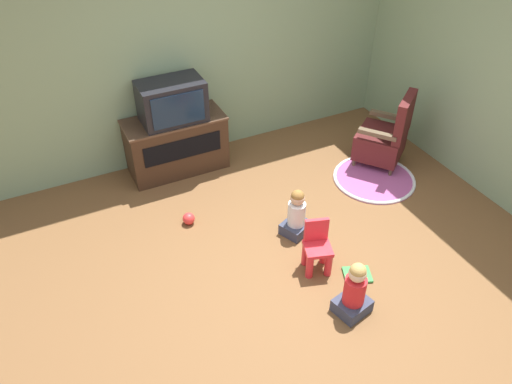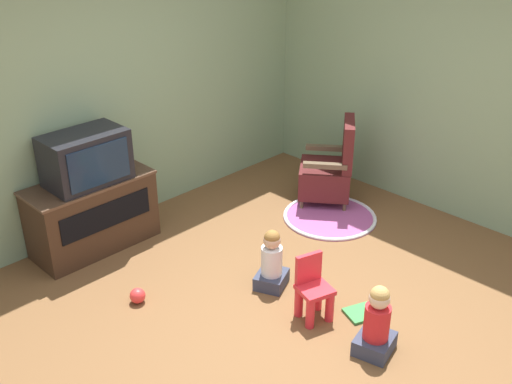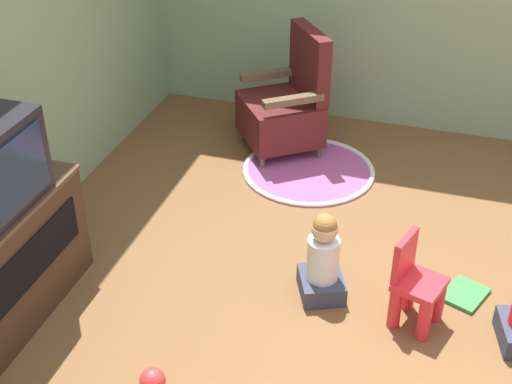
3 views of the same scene
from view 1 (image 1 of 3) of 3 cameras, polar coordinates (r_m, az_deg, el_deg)
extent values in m
plane|color=brown|center=(4.76, 4.75, -8.22)|extent=(30.00, 30.00, 0.00)
cube|color=gray|center=(5.69, -8.99, 16.74)|extent=(5.51, 0.12, 2.81)
cube|color=#382316|center=(5.83, -9.10, 5.41)|extent=(1.11, 0.49, 0.66)
cube|color=#503626|center=(5.66, -9.41, 8.13)|extent=(1.13, 0.50, 0.02)
cube|color=black|center=(5.58, -8.35, 4.88)|extent=(0.89, 0.01, 0.24)
cube|color=black|center=(5.54, -9.61, 10.20)|extent=(0.70, 0.43, 0.45)
cube|color=#142338|center=(5.35, -8.86, 9.25)|extent=(0.57, 0.02, 0.35)
cylinder|color=brown|center=(6.43, 12.37, 5.38)|extent=(0.04, 0.04, 0.10)
cylinder|color=brown|center=(6.05, 11.12, 3.33)|extent=(0.04, 0.04, 0.10)
cylinder|color=brown|center=(6.37, 16.13, 4.34)|extent=(0.04, 0.04, 0.10)
cylinder|color=brown|center=(5.99, 15.10, 2.20)|extent=(0.04, 0.04, 0.10)
cube|color=#4C1919|center=(6.10, 13.97, 5.42)|extent=(0.74, 0.74, 0.31)
cube|color=#4C1919|center=(5.87, 16.61, 8.16)|extent=(0.47, 0.39, 0.50)
cube|color=brown|center=(6.17, 14.90, 8.42)|extent=(0.32, 0.39, 0.05)
cube|color=brown|center=(5.77, 13.72, 6.43)|extent=(0.32, 0.39, 0.05)
cylinder|color=red|center=(4.56, 6.15, -8.35)|extent=(0.07, 0.07, 0.28)
cylinder|color=red|center=(4.60, 8.29, -8.07)|extent=(0.07, 0.07, 0.28)
cylinder|color=red|center=(4.67, 5.68, -6.93)|extent=(0.07, 0.07, 0.28)
cylinder|color=red|center=(4.71, 7.77, -6.67)|extent=(0.07, 0.07, 0.28)
cube|color=red|center=(4.55, 7.09, -6.43)|extent=(0.30, 0.29, 0.04)
cube|color=red|center=(4.52, 6.91, -4.30)|extent=(0.22, 0.10, 0.24)
cylinder|color=#A54C8C|center=(5.91, 13.33, 1.48)|extent=(0.94, 0.94, 0.01)
torus|color=silver|center=(5.91, 13.34, 1.52)|extent=(0.94, 0.94, 0.04)
cube|color=#33384C|center=(5.04, 4.55, -4.08)|extent=(0.34, 0.32, 0.12)
cylinder|color=silver|center=(4.92, 4.65, -2.48)|extent=(0.18, 0.18, 0.25)
sphere|color=#D8AD8C|center=(4.79, 4.77, -0.73)|extent=(0.14, 0.14, 0.14)
sphere|color=olive|center=(4.78, 4.78, -0.50)|extent=(0.13, 0.13, 0.13)
cube|color=#33384C|center=(4.41, 10.89, -12.62)|extent=(0.33, 0.30, 0.12)
cylinder|color=red|center=(4.27, 11.19, -10.97)|extent=(0.18, 0.18, 0.26)
sphere|color=beige|center=(4.12, 11.53, -9.11)|extent=(0.15, 0.15, 0.15)
sphere|color=tan|center=(4.10, 11.58, -8.86)|extent=(0.14, 0.14, 0.14)
sphere|color=red|center=(5.16, -7.70, -3.03)|extent=(0.13, 0.13, 0.13)
cube|color=#337F3D|center=(4.72, 11.50, -9.25)|extent=(0.31, 0.28, 0.02)
camera|label=2|loc=(1.19, -79.43, -22.76)|focal=42.00mm
camera|label=3|loc=(2.91, -45.83, 10.55)|focal=50.00mm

